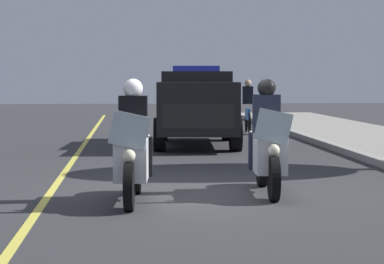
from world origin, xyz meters
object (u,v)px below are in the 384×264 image
police_motorcycle_lead_right (268,147)px  police_suv (196,104)px  police_motorcycle_lead_left (133,152)px  cyclist_background (248,106)px

police_motorcycle_lead_right → police_suv: size_ratio=0.43×
police_motorcycle_lead_left → cyclist_background: size_ratio=1.22×
police_motorcycle_lead_right → police_suv: 8.10m
police_suv → cyclist_background: (-4.22, 2.01, -0.22)m
police_motorcycle_lead_right → cyclist_background: bearing=172.3°
police_motorcycle_lead_right → cyclist_background: (-12.30, 1.66, 0.14)m
police_suv → cyclist_background: police_suv is taller
police_suv → cyclist_background: size_ratio=2.85×
police_motorcycle_lead_left → cyclist_background: (-12.90, 3.68, 0.14)m
police_motorcycle_lead_right → cyclist_background: size_ratio=1.22×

